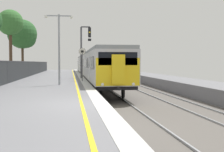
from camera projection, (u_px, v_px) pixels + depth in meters
ground at (158, 118)px, 11.66m from camera, size 17.40×110.00×1.21m
commuter_train_at_platform at (92, 65)px, 38.58m from camera, size 2.83×42.41×3.81m
signal_gantry at (84, 46)px, 29.99m from camera, size 1.10×0.24×5.26m
speed_limit_sign at (82, 60)px, 25.21m from camera, size 0.59×0.08×2.82m
platform_lamp_mid at (59, 43)px, 20.85m from camera, size 2.00×0.20×4.98m
background_tree_centre at (10, 24)px, 37.59m from camera, size 3.29×3.29×8.35m
background_tree_right at (23, 35)px, 45.15m from camera, size 4.45×4.45×8.16m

